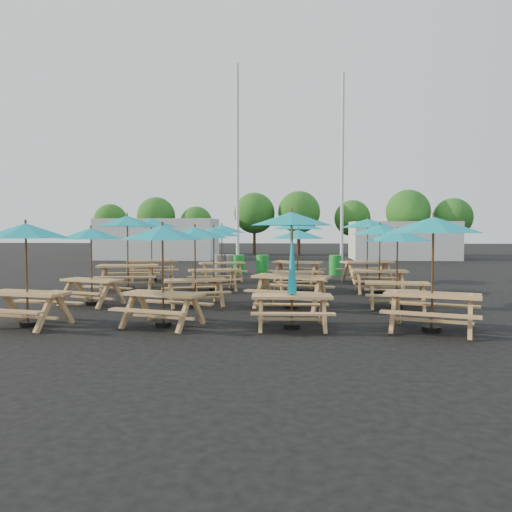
# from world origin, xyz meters

# --- Properties ---
(ground) EXTENTS (120.00, 120.00, 0.00)m
(ground) POSITION_xyz_m (0.00, 0.00, 0.00)
(ground) COLOR black
(ground) RESTS_ON ground
(picnic_unit_0) EXTENTS (2.18, 2.18, 2.19)m
(picnic_unit_0) POSITION_xyz_m (-4.28, -6.21, 1.88)
(picnic_unit_0) COLOR tan
(picnic_unit_0) RESTS_ON ground
(picnic_unit_1) EXTENTS (2.24, 2.24, 2.11)m
(picnic_unit_1) POSITION_xyz_m (-4.12, -3.20, 1.80)
(picnic_unit_1) COLOR tan
(picnic_unit_1) RESTS_ON ground
(picnic_unit_2) EXTENTS (2.46, 2.46, 2.54)m
(picnic_unit_2) POSITION_xyz_m (-4.28, 0.26, 2.17)
(picnic_unit_2) COLOR tan
(picnic_unit_2) RESTS_ON ground
(picnic_unit_3) EXTENTS (2.65, 2.65, 2.51)m
(picnic_unit_3) POSITION_xyz_m (-4.27, 3.15, 2.15)
(picnic_unit_3) COLOR tan
(picnic_unit_3) RESTS_ON ground
(picnic_unit_4) EXTENTS (2.24, 2.24, 2.15)m
(picnic_unit_4) POSITION_xyz_m (-1.43, -6.03, 1.84)
(picnic_unit_4) COLOR tan
(picnic_unit_4) RESTS_ON ground
(picnic_unit_5) EXTENTS (2.28, 2.28, 2.13)m
(picnic_unit_5) POSITION_xyz_m (-1.31, -3.10, 1.83)
(picnic_unit_5) COLOR tan
(picnic_unit_5) RESTS_ON ground
(picnic_unit_6) EXTENTS (2.23, 2.23, 2.14)m
(picnic_unit_6) POSITION_xyz_m (-1.32, 0.20, 1.84)
(picnic_unit_6) COLOR tan
(picnic_unit_6) RESTS_ON ground
(picnic_unit_7) EXTENTS (2.36, 2.36, 2.25)m
(picnic_unit_7) POSITION_xyz_m (-1.47, 3.25, 1.93)
(picnic_unit_7) COLOR tan
(picnic_unit_7) RESTS_ON ground
(picnic_unit_8) EXTENTS (1.68, 1.48, 2.09)m
(picnic_unit_8) POSITION_xyz_m (1.27, -6.06, 0.86)
(picnic_unit_8) COLOR tan
(picnic_unit_8) RESTS_ON ground
(picnic_unit_9) EXTENTS (2.65, 2.65, 2.52)m
(picnic_unit_9) POSITION_xyz_m (1.26, -3.26, 2.16)
(picnic_unit_9) COLOR tan
(picnic_unit_9) RESTS_ON ground
(picnic_unit_10) EXTENTS (2.08, 2.08, 2.06)m
(picnic_unit_10) POSITION_xyz_m (1.47, 0.02, 1.76)
(picnic_unit_10) COLOR tan
(picnic_unit_10) RESTS_ON ground
(picnic_unit_11) EXTENTS (2.54, 2.54, 2.42)m
(picnic_unit_11) POSITION_xyz_m (1.50, 3.19, 2.07)
(picnic_unit_11) COLOR tan
(picnic_unit_11) RESTS_ON ground
(picnic_unit_12) EXTENTS (2.48, 2.48, 2.32)m
(picnic_unit_12) POSITION_xyz_m (4.05, -6.18, 1.99)
(picnic_unit_12) COLOR tan
(picnic_unit_12) RESTS_ON ground
(picnic_unit_13) EXTENTS (1.93, 1.93, 2.06)m
(picnic_unit_13) POSITION_xyz_m (3.98, -3.21, 1.76)
(picnic_unit_13) COLOR tan
(picnic_unit_13) RESTS_ON ground
(picnic_unit_14) EXTENTS (1.90, 1.90, 2.21)m
(picnic_unit_14) POSITION_xyz_m (4.09, -0.07, 1.90)
(picnic_unit_14) COLOR tan
(picnic_unit_14) RESTS_ON ground
(picnic_unit_15) EXTENTS (2.59, 2.59, 2.48)m
(picnic_unit_15) POSITION_xyz_m (4.18, 3.12, 2.13)
(picnic_unit_15) COLOR tan
(picnic_unit_15) RESTS_ON ground
(waste_bin_0) EXTENTS (0.56, 0.56, 0.90)m
(waste_bin_0) POSITION_xyz_m (-2.00, 6.37, 0.45)
(waste_bin_0) COLOR gray
(waste_bin_0) RESTS_ON ground
(waste_bin_1) EXTENTS (0.56, 0.56, 0.90)m
(waste_bin_1) POSITION_xyz_m (-1.54, 6.41, 0.45)
(waste_bin_1) COLOR gray
(waste_bin_1) RESTS_ON ground
(waste_bin_2) EXTENTS (0.56, 0.56, 0.90)m
(waste_bin_2) POSITION_xyz_m (-1.14, 6.31, 0.45)
(waste_bin_2) COLOR green
(waste_bin_2) RESTS_ON ground
(waste_bin_3) EXTENTS (0.56, 0.56, 0.90)m
(waste_bin_3) POSITION_xyz_m (-0.04, 6.36, 0.45)
(waste_bin_3) COLOR green
(waste_bin_3) RESTS_ON ground
(waste_bin_4) EXTENTS (0.56, 0.56, 0.90)m
(waste_bin_4) POSITION_xyz_m (3.25, 6.31, 0.45)
(waste_bin_4) COLOR green
(waste_bin_4) RESTS_ON ground
(mast_0) EXTENTS (0.20, 0.20, 12.00)m
(mast_0) POSITION_xyz_m (-2.00, 14.00, 6.00)
(mast_0) COLOR silver
(mast_0) RESTS_ON ground
(mast_1) EXTENTS (0.20, 0.20, 12.00)m
(mast_1) POSITION_xyz_m (4.50, 16.00, 6.00)
(mast_1) COLOR silver
(mast_1) RESTS_ON ground
(event_tent_0) EXTENTS (8.00, 4.00, 2.80)m
(event_tent_0) POSITION_xyz_m (-8.00, 18.00, 1.40)
(event_tent_0) COLOR silver
(event_tent_0) RESTS_ON ground
(event_tent_1) EXTENTS (7.00, 4.00, 2.60)m
(event_tent_1) POSITION_xyz_m (9.00, 19.00, 1.30)
(event_tent_1) COLOR silver
(event_tent_1) RESTS_ON ground
(tree_0) EXTENTS (2.80, 2.80, 4.24)m
(tree_0) POSITION_xyz_m (-14.07, 25.25, 2.83)
(tree_0) COLOR #382314
(tree_0) RESTS_ON ground
(tree_1) EXTENTS (3.11, 3.11, 4.72)m
(tree_1) POSITION_xyz_m (-9.74, 23.90, 3.15)
(tree_1) COLOR #382314
(tree_1) RESTS_ON ground
(tree_2) EXTENTS (2.59, 2.59, 3.93)m
(tree_2) POSITION_xyz_m (-6.39, 23.65, 2.62)
(tree_2) COLOR #382314
(tree_2) RESTS_ON ground
(tree_3) EXTENTS (3.36, 3.36, 5.09)m
(tree_3) POSITION_xyz_m (-1.75, 24.72, 3.41)
(tree_3) COLOR #382314
(tree_3) RESTS_ON ground
(tree_4) EXTENTS (3.41, 3.41, 5.17)m
(tree_4) POSITION_xyz_m (1.90, 24.26, 3.46)
(tree_4) COLOR #382314
(tree_4) RESTS_ON ground
(tree_5) EXTENTS (2.94, 2.94, 4.45)m
(tree_5) POSITION_xyz_m (6.22, 24.67, 2.97)
(tree_5) COLOR #382314
(tree_5) RESTS_ON ground
(tree_6) EXTENTS (3.38, 3.38, 5.13)m
(tree_6) POSITION_xyz_m (10.23, 22.90, 3.43)
(tree_6) COLOR #382314
(tree_6) RESTS_ON ground
(tree_7) EXTENTS (2.95, 2.95, 4.48)m
(tree_7) POSITION_xyz_m (13.63, 22.92, 2.99)
(tree_7) COLOR #382314
(tree_7) RESTS_ON ground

